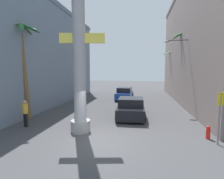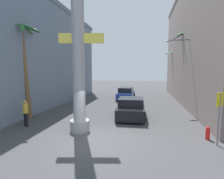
{
  "view_description": "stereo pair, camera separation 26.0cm",
  "coord_description": "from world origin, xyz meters",
  "views": [
    {
      "loc": [
        2.18,
        -8.54,
        3.68
      ],
      "look_at": [
        0.0,
        4.3,
        2.27
      ],
      "focal_mm": 28.0,
      "sensor_mm": 36.0,
      "label": 1
    },
    {
      "loc": [
        2.44,
        -8.49,
        3.68
      ],
      "look_at": [
        0.0,
        4.3,
        2.27
      ],
      "focal_mm": 28.0,
      "sensor_mm": 36.0,
      "label": 2
    }
  ],
  "objects": [
    {
      "name": "ground_plane",
      "position": [
        0.0,
        10.0,
        0.0
      ],
      "size": [
        87.76,
        87.76,
        0.0
      ],
      "primitive_type": "plane",
      "color": "#424244"
    },
    {
      "name": "building_left",
      "position": [
        -9.94,
        7.98,
        5.39
      ],
      "size": [
        7.07,
        24.65,
        10.76
      ],
      "color": "slate",
      "rests_on": "ground"
    },
    {
      "name": "building_right",
      "position": [
        9.94,
        12.82,
        6.66
      ],
      "size": [
        7.39,
        23.85,
        13.3
      ],
      "color": "slate",
      "rests_on": "ground"
    },
    {
      "name": "neon_sign_pole",
      "position": [
        -1.41,
        1.27,
        4.92
      ],
      "size": [
        2.92,
        1.17,
        10.65
      ],
      "color": "#9E9EA3",
      "rests_on": "ground"
    },
    {
      "name": "street_lamp",
      "position": [
        6.03,
        8.78,
        4.04
      ],
      "size": [
        2.34,
        0.28,
        6.64
      ],
      "color": "#59595E",
      "rests_on": "ground"
    },
    {
      "name": "crossing_sign",
      "position": [
        5.99,
        0.62,
        1.74
      ],
      "size": [
        0.47,
        0.47,
        2.66
      ],
      "color": "slate",
      "rests_on": "ground"
    },
    {
      "name": "car_lead",
      "position": [
        1.38,
        5.3,
        0.7
      ],
      "size": [
        2.28,
        4.77,
        1.56
      ],
      "color": "black",
      "rests_on": "ground"
    },
    {
      "name": "car_far",
      "position": [
        0.06,
        13.56,
        0.74
      ],
      "size": [
        2.12,
        4.28,
        1.56
      ],
      "color": "black",
      "rests_on": "ground"
    },
    {
      "name": "palm_tree_near_left",
      "position": [
        -6.47,
        3.23,
        4.57
      ],
      "size": [
        2.68,
        2.79,
        7.11
      ],
      "color": "brown",
      "rests_on": "ground"
    },
    {
      "name": "palm_tree_far_right",
      "position": [
        6.88,
        19.21,
        4.68
      ],
      "size": [
        3.27,
        3.32,
        6.82
      ],
      "color": "brown",
      "rests_on": "ground"
    },
    {
      "name": "palm_tree_mid_right",
      "position": [
        6.62,
        12.0,
        4.72
      ],
      "size": [
        2.67,
        2.74,
        7.91
      ],
      "color": "brown",
      "rests_on": "ground"
    },
    {
      "name": "pedestrian_curb_left",
      "position": [
        -5.28,
        1.52,
        1.04
      ],
      "size": [
        0.42,
        0.42,
        1.77
      ],
      "color": "black",
      "rests_on": "ground"
    },
    {
      "name": "fire_hydrant",
      "position": [
        5.79,
        1.35,
        0.35
      ],
      "size": [
        0.22,
        0.22,
        0.72
      ],
      "color": "red",
      "rests_on": "ground"
    }
  ]
}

